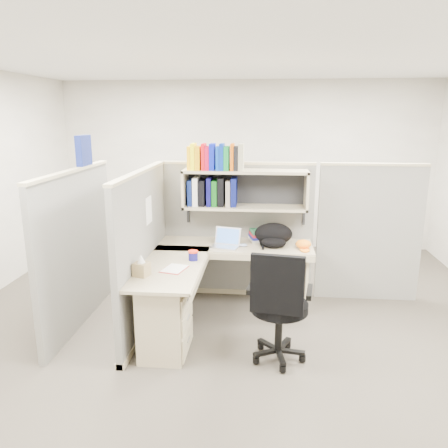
# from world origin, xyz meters

# --- Properties ---
(ground) EXTENTS (6.00, 6.00, 0.00)m
(ground) POSITION_xyz_m (0.00, 0.00, 0.00)
(ground) COLOR #322D27
(ground) RESTS_ON ground
(room_shell) EXTENTS (6.00, 6.00, 6.00)m
(room_shell) POSITION_xyz_m (0.00, 0.00, 1.62)
(room_shell) COLOR #A7A197
(room_shell) RESTS_ON ground
(cubicle) EXTENTS (3.79, 1.84, 1.95)m
(cubicle) POSITION_xyz_m (-0.37, 0.45, 0.91)
(cubicle) COLOR slate
(cubicle) RESTS_ON ground
(desk) EXTENTS (1.74, 1.75, 0.73)m
(desk) POSITION_xyz_m (-0.41, -0.29, 0.44)
(desk) COLOR tan
(desk) RESTS_ON ground
(laptop) EXTENTS (0.36, 0.36, 0.21)m
(laptop) POSITION_xyz_m (-0.11, 0.45, 0.84)
(laptop) COLOR silver
(laptop) RESTS_ON desk
(backpack) EXTENTS (0.47, 0.39, 0.25)m
(backpack) POSITION_xyz_m (0.43, 0.56, 0.86)
(backpack) COLOR black
(backpack) RESTS_ON desk
(orange_cap) EXTENTS (0.19, 0.21, 0.09)m
(orange_cap) POSITION_xyz_m (0.76, 0.50, 0.78)
(orange_cap) COLOR orange
(orange_cap) RESTS_ON desk
(snack_canister) EXTENTS (0.10, 0.10, 0.10)m
(snack_canister) POSITION_xyz_m (-0.38, -0.02, 0.78)
(snack_canister) COLOR #12105D
(snack_canister) RESTS_ON desk
(tissue_box) EXTENTS (0.16, 0.16, 0.20)m
(tissue_box) POSITION_xyz_m (-0.78, -0.50, 0.83)
(tissue_box) COLOR #998357
(tissue_box) RESTS_ON desk
(mouse) EXTENTS (0.10, 0.07, 0.03)m
(mouse) POSITION_xyz_m (0.10, 0.50, 0.75)
(mouse) COLOR #8A9AC3
(mouse) RESTS_ON desk
(paper_cup) EXTENTS (0.08, 0.08, 0.11)m
(paper_cup) POSITION_xyz_m (-0.06, 0.76, 0.78)
(paper_cup) COLOR white
(paper_cup) RESTS_ON desk
(book_stack) EXTENTS (0.24, 0.28, 0.12)m
(book_stack) POSITION_xyz_m (0.25, 0.78, 0.79)
(book_stack) COLOR slate
(book_stack) RESTS_ON desk
(loose_paper) EXTENTS (0.24, 0.29, 0.00)m
(loose_paper) POSITION_xyz_m (-0.52, -0.29, 0.73)
(loose_paper) COLOR silver
(loose_paper) RESTS_ON desk
(task_chair) EXTENTS (0.58, 0.54, 1.06)m
(task_chair) POSITION_xyz_m (0.47, -0.63, 0.38)
(task_chair) COLOR black
(task_chair) RESTS_ON ground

